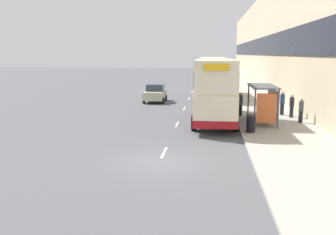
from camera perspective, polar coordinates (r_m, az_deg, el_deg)
The scene contains 19 objects.
ground_plane at distance 16.50m, azimuth -1.27°, elevation -6.78°, with size 220.00×220.00×0.00m, color #515156.
pavement at distance 54.55m, azimuth 10.94°, elevation 4.66°, with size 5.00×93.00×0.14m.
terrace_facade at distance 54.85m, azimuth 15.38°, elevation 11.06°, with size 3.10×93.00×12.64m.
lane_mark_0 at distance 18.00m, azimuth -0.61°, elevation -5.35°, with size 0.12×2.00×0.01m.
lane_mark_1 at distance 25.10m, azimuth 1.40°, elevation -1.04°, with size 0.12×2.00×0.01m.
lane_mark_2 at distance 32.30m, azimuth 2.51°, elevation 1.36°, with size 0.12×2.00×0.01m.
lane_mark_3 at distance 39.54m, azimuth 3.22°, elevation 2.88°, with size 0.12×2.00×0.01m.
lane_mark_4 at distance 46.80m, azimuth 3.70°, elevation 3.93°, with size 0.12×2.00×0.01m.
lane_mark_5 at distance 54.08m, azimuth 4.06°, elevation 4.70°, with size 0.12×2.00×0.01m.
lane_mark_6 at distance 61.36m, azimuth 4.34°, elevation 5.29°, with size 0.12×2.00×0.01m.
bus_shelter at distance 25.15m, azimuth 14.68°, elevation 2.98°, with size 1.60×4.20×2.48m.
double_decker_bus_near at distance 26.00m, azimuth 7.13°, elevation 4.33°, with size 2.85×10.34×4.30m.
double_decker_bus_ahead at distance 40.73m, azimuth 6.76°, elevation 6.25°, with size 2.85×11.53×4.30m.
car_0 at distance 36.77m, azimuth -1.96°, elevation 3.72°, with size 2.03×3.80×1.74m.
pedestrian_at_shelter at distance 26.35m, azimuth 19.61°, elevation 1.06°, with size 0.33×0.33×1.65m.
pedestrian_1 at distance 28.03m, azimuth 10.98°, elevation 2.03°, with size 0.34×0.34×1.74m.
pedestrian_2 at distance 29.34m, azimuth 17.02°, elevation 2.16°, with size 0.35×0.35×1.78m.
pedestrian_3 at distance 28.33m, azimuth 18.34°, elevation 1.72°, with size 0.33×0.33×1.66m.
litter_bin at distance 22.34m, azimuth 12.50°, elevation -0.88°, with size 0.55×0.55×1.05m.
Camera 1 is at (2.09, -15.68, 4.67)m, focal length 40.00 mm.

